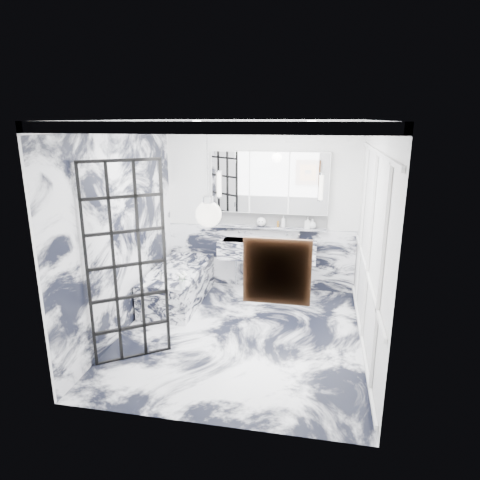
% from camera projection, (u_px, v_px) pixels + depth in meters
% --- Properties ---
extents(floor, '(3.60, 3.60, 0.00)m').
position_uv_depth(floor, '(240.00, 334.00, 5.79)').
color(floor, white).
rests_on(floor, ground).
extents(ceiling, '(3.60, 3.60, 0.00)m').
position_uv_depth(ceiling, '(240.00, 120.00, 5.02)').
color(ceiling, white).
rests_on(ceiling, wall_back).
extents(wall_back, '(3.60, 0.00, 3.60)m').
position_uv_depth(wall_back, '(261.00, 207.00, 7.11)').
color(wall_back, white).
rests_on(wall_back, floor).
extents(wall_front, '(3.60, 0.00, 3.60)m').
position_uv_depth(wall_front, '(202.00, 288.00, 3.71)').
color(wall_front, white).
rests_on(wall_front, floor).
extents(wall_left, '(0.00, 3.60, 3.60)m').
position_uv_depth(wall_left, '(123.00, 229.00, 5.70)').
color(wall_left, white).
rests_on(wall_left, floor).
extents(wall_right, '(0.00, 3.60, 3.60)m').
position_uv_depth(wall_right, '(371.00, 241.00, 5.12)').
color(wall_right, white).
rests_on(wall_right, floor).
extents(marble_clad_back, '(3.18, 0.05, 1.05)m').
position_uv_depth(marble_clad_back, '(260.00, 257.00, 7.33)').
color(marble_clad_back, white).
rests_on(marble_clad_back, floor).
extents(marble_clad_left, '(0.02, 3.56, 2.68)m').
position_uv_depth(marble_clad_left, '(124.00, 233.00, 5.71)').
color(marble_clad_left, white).
rests_on(marble_clad_left, floor).
extents(panel_molding, '(0.03, 3.40, 2.30)m').
position_uv_depth(panel_molding, '(369.00, 249.00, 5.15)').
color(panel_molding, white).
rests_on(panel_molding, floor).
extents(soap_bottle_a, '(0.10, 0.10, 0.20)m').
position_uv_depth(soap_bottle_a, '(283.00, 221.00, 7.01)').
color(soap_bottle_a, '#8C5919').
rests_on(soap_bottle_a, ledge).
extents(soap_bottle_b, '(0.10, 0.10, 0.19)m').
position_uv_depth(soap_bottle_b, '(308.00, 223.00, 6.94)').
color(soap_bottle_b, '#4C4C51').
rests_on(soap_bottle_b, ledge).
extents(soap_bottle_c, '(0.15, 0.15, 0.16)m').
position_uv_depth(soap_bottle_c, '(312.00, 224.00, 6.93)').
color(soap_bottle_c, silver).
rests_on(soap_bottle_c, ledge).
extents(face_pot, '(0.16, 0.16, 0.16)m').
position_uv_depth(face_pot, '(261.00, 222.00, 7.08)').
color(face_pot, white).
rests_on(face_pot, ledge).
extents(amber_bottle, '(0.04, 0.04, 0.10)m').
position_uv_depth(amber_bottle, '(278.00, 224.00, 7.04)').
color(amber_bottle, '#8C5919').
rests_on(amber_bottle, ledge).
extents(flower_vase, '(0.08, 0.08, 0.12)m').
position_uv_depth(flower_vase, '(182.00, 285.00, 5.89)').
color(flower_vase, silver).
rests_on(flower_vase, bathtub).
extents(crittall_door, '(0.75, 0.53, 2.39)m').
position_uv_depth(crittall_door, '(127.00, 265.00, 4.92)').
color(crittall_door, black).
rests_on(crittall_door, floor).
extents(artwork, '(0.47, 0.05, 0.47)m').
position_uv_depth(artwork, '(277.00, 271.00, 3.58)').
color(artwork, '#C66114').
rests_on(artwork, wall_front).
extents(pendant_light, '(0.24, 0.24, 0.24)m').
position_uv_depth(pendant_light, '(209.00, 214.00, 4.00)').
color(pendant_light, white).
rests_on(pendant_light, ceiling).
extents(trough_sink, '(1.60, 0.45, 0.30)m').
position_uv_depth(trough_sink, '(267.00, 250.00, 7.03)').
color(trough_sink, silver).
rests_on(trough_sink, wall_back).
extents(ledge, '(1.90, 0.14, 0.04)m').
position_uv_depth(ledge, '(269.00, 228.00, 7.10)').
color(ledge, silver).
rests_on(ledge, wall_back).
extents(subway_tile, '(1.90, 0.03, 0.23)m').
position_uv_depth(subway_tile, '(269.00, 219.00, 7.12)').
color(subway_tile, white).
rests_on(subway_tile, wall_back).
extents(mirror_cabinet, '(1.90, 0.16, 1.00)m').
position_uv_depth(mirror_cabinet, '(270.00, 182.00, 6.89)').
color(mirror_cabinet, white).
rests_on(mirror_cabinet, wall_back).
extents(sconce_left, '(0.07, 0.07, 0.40)m').
position_uv_depth(sconce_left, '(219.00, 184.00, 6.96)').
color(sconce_left, white).
rests_on(sconce_left, mirror_cabinet).
extents(sconce_right, '(0.07, 0.07, 0.40)m').
position_uv_depth(sconce_right, '(321.00, 187.00, 6.67)').
color(sconce_right, white).
rests_on(sconce_right, mirror_cabinet).
extents(bathtub, '(0.75, 1.65, 0.55)m').
position_uv_depth(bathtub, '(178.00, 285.00, 6.78)').
color(bathtub, silver).
rests_on(bathtub, floor).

